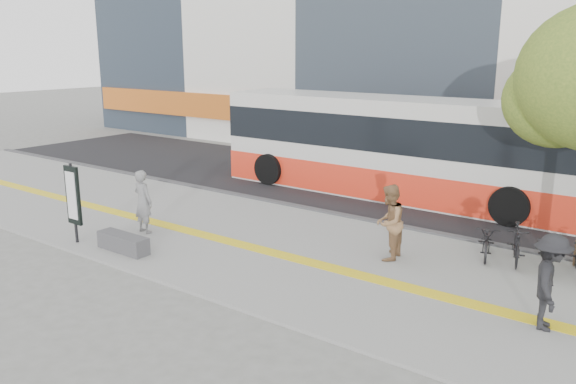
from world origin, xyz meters
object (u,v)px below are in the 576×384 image
Objects in this scene: bus at (393,150)px; signboard at (73,197)px; seated_woman at (143,202)px; pedestrian_tan at (389,222)px; pedestrian_dark at (550,282)px; bench at (123,243)px.

signboard is at bearing -114.00° from bus.
signboard is 10.96m from bus.
seated_woman is at bearing -113.71° from bus.
pedestrian_tan reaches higher than pedestrian_dark.
signboard is 11.75m from pedestrian_dark.
bench is 1.74m from seated_woman.
signboard reaches higher than bench.
bus is (4.45, 10.01, 0.33)m from signboard.
bench is at bearing -106.40° from bus.
pedestrian_dark reaches higher than bench.
pedestrian_dark is at bearing 60.01° from pedestrian_tan.
bus is 10.48m from pedestrian_dark.
bench is 10.21m from bus.
signboard is at bearing 87.65° from pedestrian_dark.
bench is at bearing 123.15° from seated_woman.
signboard is 1.21× the size of seated_woman.
pedestrian_dark is at bearing 11.33° from bench.
pedestrian_tan reaches higher than seated_woman.
seated_woman is 0.95× the size of pedestrian_tan.
seated_woman is 6.98m from pedestrian_tan.
bus is at bearing -110.66° from seated_woman.
bench is 0.12× the size of bus.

